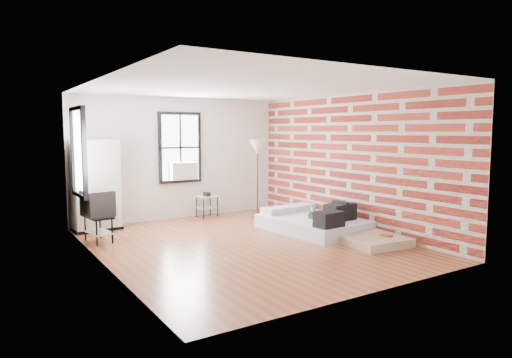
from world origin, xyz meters
TOP-DOWN VIEW (x-y plane):
  - ground at (0.00, 0.00)m, footprint 6.00×6.00m
  - room_shell at (0.23, 0.36)m, footprint 5.02×6.02m
  - mattress_main at (1.75, 0.17)m, footprint 1.70×2.20m
  - mattress_bare at (1.94, -0.64)m, footprint 1.19×2.02m
  - wardrobe at (-2.00, 2.65)m, footprint 0.98×0.61m
  - side_table at (0.56, 2.72)m, footprint 0.49×0.42m
  - floor_lamp at (1.55, 2.05)m, footprint 0.39×0.39m
  - tv_stand at (-2.21, 1.57)m, footprint 0.54×0.72m

SIDE VIEW (x-z plane):
  - ground at x=0.00m, z-range 0.00..0.00m
  - mattress_bare at x=1.94m, z-range -0.08..0.33m
  - mattress_main at x=1.75m, z-range -0.15..0.52m
  - side_table at x=0.56m, z-range 0.10..0.69m
  - tv_stand at x=-2.21m, z-range 0.20..1.16m
  - wardrobe at x=-2.00m, z-range 0.00..1.86m
  - floor_lamp at x=1.55m, z-range 0.66..2.50m
  - room_shell at x=0.23m, z-range 0.33..3.14m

